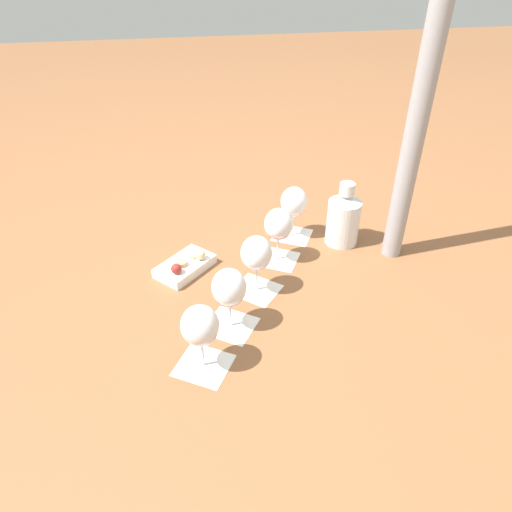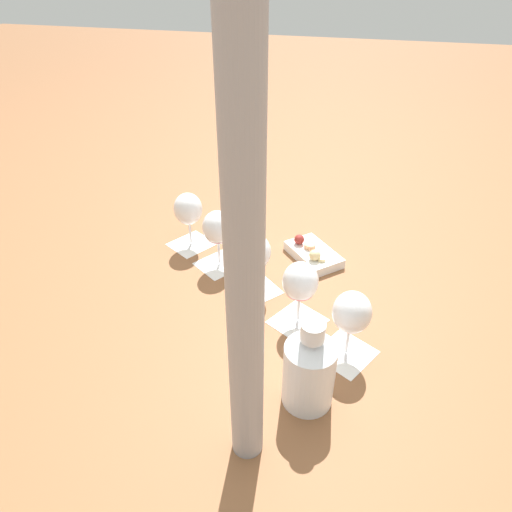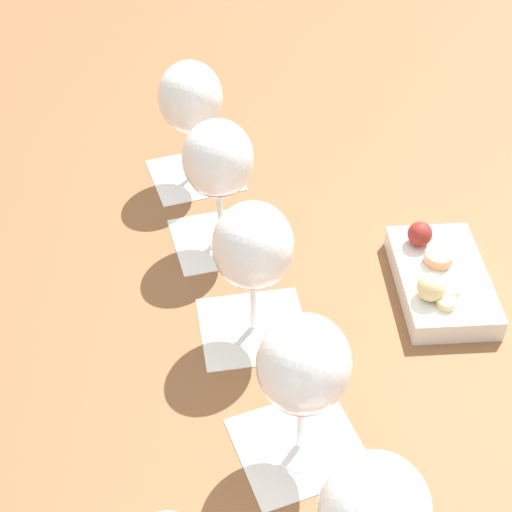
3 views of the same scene
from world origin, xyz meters
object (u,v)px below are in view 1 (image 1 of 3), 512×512
wine_glass_2 (256,255)px  wine_glass_3 (229,290)px  wine_glass_4 (200,328)px  umbrella_pole (421,102)px  wine_glass_0 (294,204)px  snack_dish (186,265)px  ceramic_vase (344,218)px  wine_glass_1 (279,226)px

wine_glass_2 → wine_glass_3: bearing=-34.7°
wine_glass_4 → umbrella_pole: bearing=119.2°
wine_glass_0 → snack_dish: 0.39m
wine_glass_2 → ceramic_vase: bearing=120.6°
wine_glass_4 → snack_dish: 0.39m
ceramic_vase → umbrella_pole: 0.41m
snack_dish → umbrella_pole: bearing=87.4°
wine_glass_1 → umbrella_pole: 0.50m
wine_glass_3 → snack_dish: size_ratio=0.88×
wine_glass_0 → umbrella_pole: 0.47m
umbrella_pole → wine_glass_0: bearing=-119.6°
wine_glass_1 → snack_dish: bearing=-89.2°
wine_glass_3 → ceramic_vase: (-0.32, 0.41, -0.03)m
wine_glass_1 → umbrella_pole: (0.03, 0.35, 0.35)m
umbrella_pole → wine_glass_1: bearing=-95.3°
wine_glass_1 → snack_dish: wine_glass_1 is taller
wine_glass_0 → snack_dish: size_ratio=0.88×
wine_glass_1 → snack_dish: 0.29m
wine_glass_2 → ceramic_vase: size_ratio=0.83×
snack_dish → umbrella_pole: umbrella_pole is taller
wine_glass_2 → wine_glass_4: size_ratio=1.00×
snack_dish → wine_glass_1: bearing=90.8°
wine_glass_2 → wine_glass_3: 0.16m
wine_glass_0 → ceramic_vase: (0.07, 0.14, -0.03)m
ceramic_vase → umbrella_pole: size_ratio=0.22×
wine_glass_1 → wine_glass_3: same height
wine_glass_2 → ceramic_vase: ceramic_vase is taller
wine_glass_4 → umbrella_pole: (-0.35, 0.62, 0.35)m
wine_glass_4 → umbrella_pole: umbrella_pole is taller
ceramic_vase → wine_glass_2: bearing=-59.4°
wine_glass_2 → wine_glass_4: bearing=-34.5°
wine_glass_3 → umbrella_pole: bearing=113.0°
wine_glass_0 → wine_glass_1: 0.15m
wine_glass_4 → ceramic_vase: 0.65m
wine_glass_0 → snack_dish: (0.13, -0.36, -0.10)m
wine_glass_4 → ceramic_vase: ceramic_vase is taller
wine_glass_0 → wine_glass_3: 0.47m
wine_glass_0 → wine_glass_4: bearing=-34.3°
ceramic_vase → umbrella_pole: (0.09, 0.13, 0.37)m
wine_glass_2 → wine_glass_3: (0.13, -0.09, 0.00)m
wine_glass_2 → snack_dish: wine_glass_2 is taller
wine_glass_0 → wine_glass_2: same height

